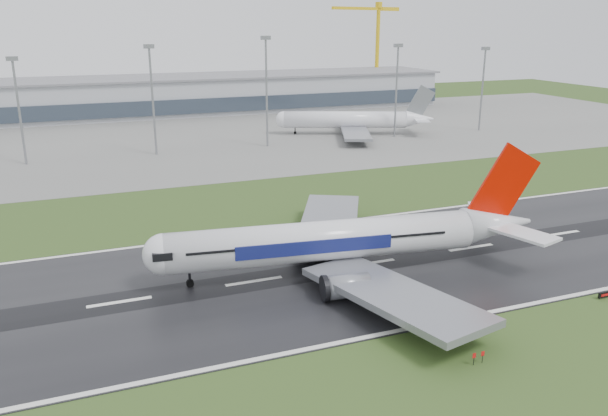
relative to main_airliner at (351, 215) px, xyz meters
name	(u,v)px	position (x,y,z in m)	size (l,w,h in m)	color
ground	(370,264)	(4.55, 1.76, -9.48)	(520.00, 520.00, 0.00)	#2A4318
runway	(370,263)	(4.55, 1.76, -9.43)	(400.00, 45.00, 0.10)	black
apron	(205,136)	(4.55, 126.76, -9.44)	(400.00, 130.00, 0.08)	slate
terminal	(175,96)	(4.55, 186.76, -1.98)	(240.00, 36.00, 15.00)	#94989F
main_airliner	(351,215)	(0.00, 0.00, 0.00)	(63.57, 60.55, 18.77)	silver
parked_airliner	(352,111)	(53.59, 111.49, -1.13)	(56.45, 52.56, 16.55)	white
tower_crane	(377,52)	(110.74, 201.76, 14.15)	(48.15, 2.63, 47.27)	gold
runway_sign	(605,295)	(30.19, -22.30, -8.96)	(2.30, 0.26, 1.04)	black
floodmast_1	(20,114)	(-51.75, 101.76, 4.66)	(0.64, 0.64, 28.28)	gray
floodmast_2	(153,103)	(-15.83, 101.76, 5.99)	(0.64, 0.64, 30.95)	gray
floodmast_3	(267,94)	(19.22, 101.76, 7.01)	(0.64, 0.64, 32.99)	gray
floodmast_4	(396,93)	(65.47, 101.76, 5.57)	(0.64, 0.64, 30.10)	gray
floodmast_5	(482,91)	(100.78, 101.76, 4.81)	(0.64, 0.64, 28.59)	gray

